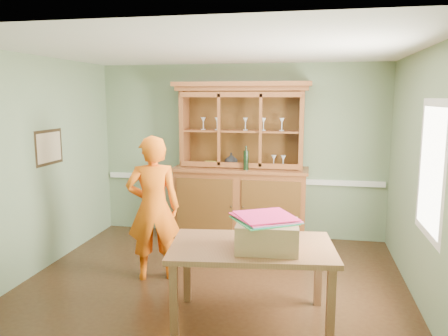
% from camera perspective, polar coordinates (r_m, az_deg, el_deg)
% --- Properties ---
extents(floor, '(4.50, 4.50, 0.00)m').
position_cam_1_polar(floor, '(5.35, -1.45, -14.94)').
color(floor, '#402714').
rests_on(floor, ground).
extents(ceiling, '(4.50, 4.50, 0.00)m').
position_cam_1_polar(ceiling, '(4.91, -1.59, 15.19)').
color(ceiling, white).
rests_on(ceiling, wall_back).
extents(wall_back, '(4.50, 0.00, 4.50)m').
position_cam_1_polar(wall_back, '(6.90, 2.14, 2.22)').
color(wall_back, gray).
rests_on(wall_back, floor).
extents(wall_left, '(0.00, 4.00, 4.00)m').
position_cam_1_polar(wall_left, '(5.87, -23.48, 0.23)').
color(wall_left, gray).
rests_on(wall_left, floor).
extents(wall_right, '(0.00, 4.00, 4.00)m').
position_cam_1_polar(wall_right, '(4.98, 24.67, -1.34)').
color(wall_right, gray).
rests_on(wall_right, floor).
extents(wall_front, '(4.50, 0.00, 4.50)m').
position_cam_1_polar(wall_front, '(3.08, -9.77, -6.73)').
color(wall_front, gray).
rests_on(wall_front, floor).
extents(chair_rail, '(4.41, 0.05, 0.08)m').
position_cam_1_polar(chair_rail, '(6.94, 2.08, -1.49)').
color(chair_rail, white).
rests_on(chair_rail, wall_back).
extents(framed_map, '(0.03, 0.60, 0.46)m').
position_cam_1_polar(framed_map, '(6.08, -21.85, 2.52)').
color(framed_map, '#2F2213').
rests_on(framed_map, wall_left).
extents(window_panel, '(0.03, 0.96, 1.36)m').
position_cam_1_polar(window_panel, '(4.66, 25.39, -0.18)').
color(window_panel, white).
rests_on(window_panel, wall_right).
extents(china_hutch, '(2.05, 0.68, 2.42)m').
position_cam_1_polar(china_hutch, '(6.70, 2.19, -2.37)').
color(china_hutch, brown).
rests_on(china_hutch, floor).
extents(dining_table, '(1.67, 1.13, 0.78)m').
position_cam_1_polar(dining_table, '(4.31, 3.68, -11.16)').
color(dining_table, brown).
rests_on(dining_table, floor).
extents(cardboard_box, '(0.60, 0.49, 0.26)m').
position_cam_1_polar(cardboard_box, '(4.13, 5.67, -8.82)').
color(cardboard_box, '#9A6D4F').
rests_on(cardboard_box, dining_table).
extents(kite_stack, '(0.68, 0.68, 0.04)m').
position_cam_1_polar(kite_stack, '(4.13, 5.31, -6.55)').
color(kite_stack, '#36BA63').
rests_on(kite_stack, cardboard_box).
extents(person, '(0.74, 0.61, 1.75)m').
position_cam_1_polar(person, '(5.32, -9.21, -5.20)').
color(person, orange).
rests_on(person, floor).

